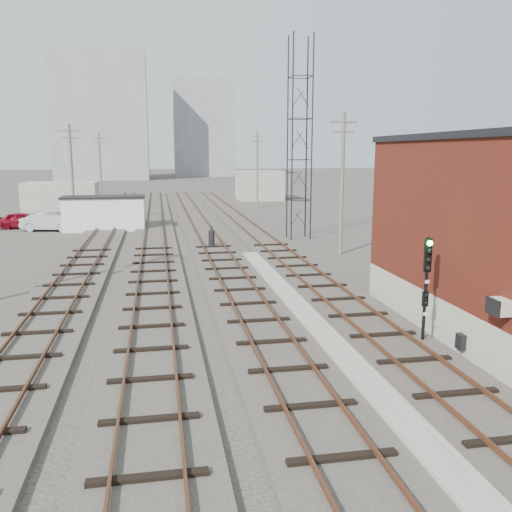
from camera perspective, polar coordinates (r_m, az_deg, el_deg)
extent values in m
plane|color=#282621|center=(65.79, -5.78, 5.08)|extent=(320.00, 320.00, 0.00)
cube|color=#332D28|center=(45.38, -0.50, 2.69)|extent=(3.20, 90.00, 0.20)
cube|color=#4C2816|center=(45.23, -1.39, 2.95)|extent=(0.07, 90.00, 0.12)
cube|color=#4C2816|center=(45.47, 0.39, 2.99)|extent=(0.07, 90.00, 0.12)
cube|color=#332D28|center=(44.88, -5.54, 2.54)|extent=(3.20, 90.00, 0.20)
cube|color=#4C2816|center=(44.80, -6.46, 2.81)|extent=(0.07, 90.00, 0.12)
cube|color=#4C2816|center=(44.91, -4.63, 2.86)|extent=(0.07, 90.00, 0.12)
cube|color=#332D28|center=(44.73, -10.66, 2.38)|extent=(3.20, 90.00, 0.20)
cube|color=#4C2816|center=(44.71, -11.59, 2.64)|extent=(0.07, 90.00, 0.12)
cube|color=#4C2816|center=(44.70, -9.75, 2.70)|extent=(0.07, 90.00, 0.12)
cube|color=#332D28|center=(44.95, -15.76, 2.20)|extent=(3.20, 90.00, 0.20)
cube|color=#4C2816|center=(44.99, -16.69, 2.45)|extent=(0.07, 90.00, 0.12)
cube|color=#4C2816|center=(44.85, -14.86, 2.52)|extent=(0.07, 90.00, 0.12)
cube|color=gray|center=(21.07, 5.76, -6.90)|extent=(0.90, 28.00, 0.26)
cube|color=gray|center=(22.16, 25.05, -5.33)|extent=(6.00, 12.00, 1.50)
cube|color=beige|center=(16.82, 24.27, -4.89)|extent=(0.45, 0.62, 0.45)
cube|color=black|center=(18.98, 20.74, -8.42)|extent=(0.20, 0.35, 0.50)
cylinder|color=black|center=(40.75, 3.84, 12.17)|extent=(0.10, 0.10, 15.00)
cylinder|color=black|center=(41.14, 5.91, 12.13)|extent=(0.10, 0.10, 15.00)
cylinder|color=black|center=(42.20, 3.34, 12.13)|extent=(0.10, 0.10, 15.00)
cylinder|color=black|center=(42.58, 5.34, 12.09)|extent=(0.10, 0.10, 15.00)
cylinder|color=#595147|center=(50.85, -18.79, 7.97)|extent=(0.24, 0.24, 9.00)
cube|color=#595147|center=(50.84, -19.07, 12.36)|extent=(1.80, 0.12, 0.12)
cube|color=#595147|center=(50.82, -19.02, 11.69)|extent=(1.40, 0.12, 0.12)
cylinder|color=#595147|center=(75.66, -16.06, 8.88)|extent=(0.24, 0.24, 9.00)
cube|color=#595147|center=(75.65, -16.22, 11.83)|extent=(1.80, 0.12, 0.12)
cube|color=#595147|center=(75.64, -16.20, 11.37)|extent=(1.40, 0.12, 0.12)
cylinder|color=#595147|center=(35.30, 9.05, 7.40)|extent=(0.24, 0.24, 9.00)
cube|color=#595147|center=(35.29, 9.24, 13.73)|extent=(1.80, 0.12, 0.12)
cube|color=#595147|center=(35.27, 9.21, 12.76)|extent=(1.40, 0.12, 0.12)
cylinder|color=#595147|center=(64.36, 0.14, 9.02)|extent=(0.24, 0.24, 9.00)
cube|color=#595147|center=(64.36, 0.14, 12.50)|extent=(1.80, 0.12, 0.12)
cube|color=#595147|center=(64.34, 0.14, 11.96)|extent=(1.40, 0.12, 0.12)
cube|color=gray|center=(141.11, -15.97, 13.87)|extent=(22.00, 14.00, 30.00)
cube|color=gray|center=(155.96, -5.59, 13.16)|extent=(16.00, 12.00, 26.00)
cube|color=gray|center=(66.35, -19.79, 5.93)|extent=(8.00, 5.00, 3.20)
cube|color=gray|center=(76.72, 0.36, 7.44)|extent=(6.00, 6.00, 4.00)
cube|color=gray|center=(19.78, 17.10, -8.79)|extent=(0.40, 0.40, 0.10)
cylinder|color=black|center=(19.26, 17.40, -3.64)|extent=(0.11, 0.11, 3.76)
cube|color=black|center=(18.97, 17.64, 0.07)|extent=(0.24, 0.10, 1.13)
sphere|color=#0CE533|center=(18.82, 17.84, 1.29)|extent=(0.19, 0.19, 0.19)
sphere|color=black|center=(18.87, 17.79, 0.44)|extent=(0.19, 0.19, 0.19)
sphere|color=black|center=(18.92, 17.74, -0.40)|extent=(0.19, 0.19, 0.19)
sphere|color=black|center=(18.98, 17.70, -1.24)|extent=(0.19, 0.19, 0.19)
cube|color=black|center=(19.30, 17.39, -4.33)|extent=(0.21, 0.09, 0.52)
cube|color=white|center=(19.10, 17.57, -2.60)|extent=(0.15, 0.02, 0.11)
cube|color=white|center=(19.38, 17.38, -5.85)|extent=(0.15, 0.02, 0.11)
cube|color=black|center=(37.66, -4.71, 1.85)|extent=(0.44, 0.44, 1.12)
cylinder|color=black|center=(37.56, -4.72, 2.95)|extent=(0.09, 0.09, 0.34)
cube|color=white|center=(48.13, -15.68, 4.30)|extent=(6.70, 2.85, 2.78)
cube|color=black|center=(48.00, -15.77, 6.01)|extent=(6.93, 3.08, 0.13)
imported|color=maroon|center=(51.61, -23.37, 3.48)|extent=(4.30, 1.88, 1.44)
imported|color=#AFB1B7|center=(49.06, -20.89, 3.37)|extent=(4.89, 2.54, 1.53)
imported|color=gray|center=(52.15, -19.88, 3.69)|extent=(4.72, 3.18, 1.27)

